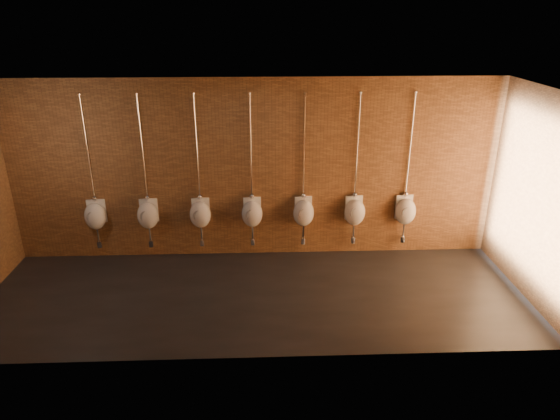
{
  "coord_description": "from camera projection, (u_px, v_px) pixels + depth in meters",
  "views": [
    {
      "loc": [
        0.1,
        -6.82,
        4.27
      ],
      "look_at": [
        0.41,
        0.9,
        1.1
      ],
      "focal_mm": 32.0,
      "sensor_mm": 36.0,
      "label": 1
    }
  ],
  "objects": [
    {
      "name": "urinal_3",
      "position": [
        252.0,
        213.0,
        8.85
      ],
      "size": [
        0.43,
        0.39,
        2.72
      ],
      "color": "white",
      "rests_on": "ground"
    },
    {
      "name": "urinal_4",
      "position": [
        304.0,
        212.0,
        8.89
      ],
      "size": [
        0.43,
        0.39,
        2.72
      ],
      "color": "white",
      "rests_on": "ground"
    },
    {
      "name": "room_shell",
      "position": [
        254.0,
        175.0,
        7.16
      ],
      "size": [
        8.54,
        3.04,
        3.22
      ],
      "color": "black",
      "rests_on": "ground"
    },
    {
      "name": "urinal_2",
      "position": [
        200.0,
        213.0,
        8.82
      ],
      "size": [
        0.43,
        0.39,
        2.72
      ],
      "color": "white",
      "rests_on": "ground"
    },
    {
      "name": "ground",
      "position": [
        257.0,
        296.0,
        7.92
      ],
      "size": [
        8.5,
        8.5,
        0.0
      ],
      "primitive_type": "plane",
      "color": "black",
      "rests_on": "ground"
    },
    {
      "name": "urinal_5",
      "position": [
        355.0,
        211.0,
        8.92
      ],
      "size": [
        0.43,
        0.39,
        2.72
      ],
      "color": "white",
      "rests_on": "ground"
    },
    {
      "name": "urinal_0",
      "position": [
        95.0,
        215.0,
        8.75
      ],
      "size": [
        0.43,
        0.39,
        2.72
      ],
      "color": "white",
      "rests_on": "ground"
    },
    {
      "name": "urinal_6",
      "position": [
        405.0,
        210.0,
        8.96
      ],
      "size": [
        0.43,
        0.39,
        2.72
      ],
      "color": "white",
      "rests_on": "ground"
    },
    {
      "name": "urinal_1",
      "position": [
        148.0,
        214.0,
        8.79
      ],
      "size": [
        0.43,
        0.39,
        2.72
      ],
      "color": "white",
      "rests_on": "ground"
    }
  ]
}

